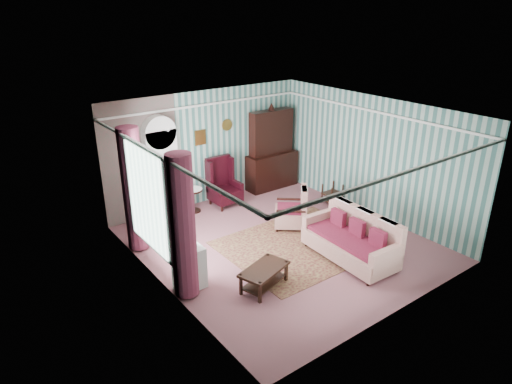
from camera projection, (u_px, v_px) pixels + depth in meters
floor at (281, 243)px, 9.93m from camera, size 6.00×6.00×0.00m
room_shell at (253, 159)px, 8.96m from camera, size 5.53×6.02×2.91m
bookcase at (162, 172)px, 10.87m from camera, size 0.80×0.28×2.24m
dresser_hutch at (272, 147)px, 12.55m from camera, size 1.50×0.56×2.36m
wingback_left at (162, 199)px, 10.63m from camera, size 0.76×0.80×1.25m
wingback_right at (225, 183)px, 11.60m from camera, size 0.76×0.80×1.25m
seated_woman at (162, 200)px, 10.64m from camera, size 0.44×0.40×1.18m
round_side_table at (193, 200)px, 11.36m from camera, size 0.50×0.50×0.60m
nest_table at (332, 193)px, 11.86m from camera, size 0.45×0.38×0.54m
plant_stand at (189, 269)px, 8.24m from camera, size 0.55×0.35×0.80m
rug at (300, 245)px, 9.88m from camera, size 3.20×2.60×0.01m
sofa at (350, 234)px, 9.12m from camera, size 1.13×2.07×1.13m
floral_armchair at (291, 206)px, 10.50m from camera, size 1.08×1.09×1.05m
coffee_table at (264, 278)px, 8.32m from camera, size 1.08×0.79×0.41m
potted_plant_a at (185, 243)px, 7.91m from camera, size 0.46×0.44×0.40m
potted_plant_b at (188, 233)px, 8.10m from camera, size 0.30×0.25×0.51m
potted_plant_c at (183, 241)px, 7.97m from camera, size 0.29×0.29×0.40m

